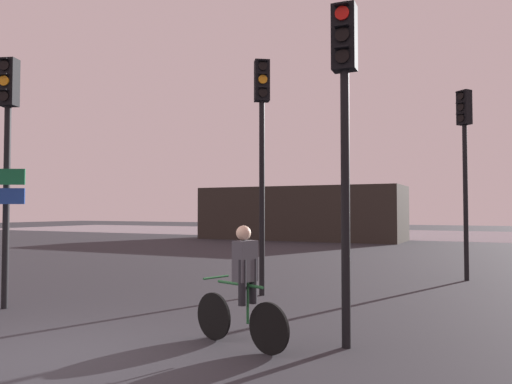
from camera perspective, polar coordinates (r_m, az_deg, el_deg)
ground_plane at (r=6.83m, az=-23.91°, el=-17.40°), size 120.00×120.00×0.00m
water_strip at (r=39.42m, az=18.73°, el=-4.62°), size 80.00×16.00×0.01m
distant_building at (r=31.11m, az=5.08°, el=-2.44°), size 12.50×4.00×3.25m
traffic_light_center at (r=10.87m, az=0.69°, el=6.77°), size 0.40×0.42×5.09m
traffic_light_near_left at (r=10.51m, az=-26.54°, el=5.88°), size 0.38×0.40×4.68m
traffic_light_near_right at (r=6.91m, az=10.11°, el=9.39°), size 0.34×0.35×4.61m
traffic_light_far_right at (r=14.16m, az=22.75°, el=4.54°), size 0.40×0.42×4.96m
cyclist at (r=6.75m, az=-1.48°, el=-10.65°), size 1.64×0.65×1.62m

